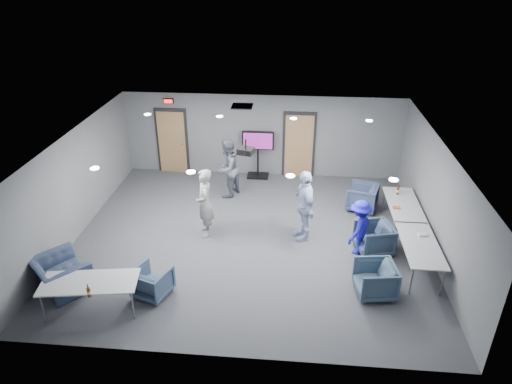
# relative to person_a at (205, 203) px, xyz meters

# --- Properties ---
(floor) EXTENTS (9.00, 9.00, 0.00)m
(floor) POSITION_rel_person_a_xyz_m (1.18, -0.12, -0.92)
(floor) COLOR #33353A
(floor) RESTS_ON ground
(ceiling) EXTENTS (9.00, 9.00, 0.00)m
(ceiling) POSITION_rel_person_a_xyz_m (1.18, -0.12, 1.78)
(ceiling) COLOR silver
(ceiling) RESTS_ON wall_back
(wall_back) EXTENTS (9.00, 0.02, 2.70)m
(wall_back) POSITION_rel_person_a_xyz_m (1.18, 3.88, 0.43)
(wall_back) COLOR slate
(wall_back) RESTS_ON floor
(wall_front) EXTENTS (9.00, 0.02, 2.70)m
(wall_front) POSITION_rel_person_a_xyz_m (1.18, -4.12, 0.43)
(wall_front) COLOR slate
(wall_front) RESTS_ON floor
(wall_left) EXTENTS (0.02, 8.00, 2.70)m
(wall_left) POSITION_rel_person_a_xyz_m (-3.32, -0.12, 0.43)
(wall_left) COLOR slate
(wall_left) RESTS_ON floor
(wall_right) EXTENTS (0.02, 8.00, 2.70)m
(wall_right) POSITION_rel_person_a_xyz_m (5.68, -0.12, 0.43)
(wall_right) COLOR slate
(wall_right) RESTS_ON floor
(door_left) EXTENTS (1.06, 0.17, 2.24)m
(door_left) POSITION_rel_person_a_xyz_m (-1.82, 3.84, 0.15)
(door_left) COLOR black
(door_left) RESTS_ON wall_back
(door_right) EXTENTS (1.06, 0.17, 2.24)m
(door_right) POSITION_rel_person_a_xyz_m (2.38, 3.84, 0.15)
(door_right) COLOR black
(door_right) RESTS_ON wall_back
(exit_sign) EXTENTS (0.32, 0.08, 0.16)m
(exit_sign) POSITION_rel_person_a_xyz_m (-1.82, 3.82, 1.53)
(exit_sign) COLOR black
(exit_sign) RESTS_ON wall_back
(hvac_diffuser) EXTENTS (0.60, 0.60, 0.03)m
(hvac_diffuser) POSITION_rel_person_a_xyz_m (0.68, 2.68, 1.76)
(hvac_diffuser) COLOR black
(hvac_diffuser) RESTS_ON ceiling
(downlights) EXTENTS (6.18, 3.78, 0.02)m
(downlights) POSITION_rel_person_a_xyz_m (1.18, -0.12, 1.76)
(downlights) COLOR white
(downlights) RESTS_ON ceiling
(person_a) EXTENTS (0.61, 0.77, 1.84)m
(person_a) POSITION_rel_person_a_xyz_m (0.00, 0.00, 0.00)
(person_a) COLOR gray
(person_a) RESTS_ON floor
(person_b) EXTENTS (0.98, 1.08, 1.81)m
(person_b) POSITION_rel_person_a_xyz_m (0.26, 2.22, -0.02)
(person_b) COLOR slate
(person_b) RESTS_ON floor
(person_c) EXTENTS (0.78, 1.20, 1.90)m
(person_c) POSITION_rel_person_a_xyz_m (2.54, 0.06, 0.03)
(person_c) COLOR #ADBDDF
(person_c) RESTS_ON floor
(person_d) EXTENTS (0.92, 1.06, 1.42)m
(person_d) POSITION_rel_person_a_xyz_m (3.88, -0.50, -0.21)
(person_d) COLOR #1F1CBB
(person_d) RESTS_ON floor
(chair_right_a) EXTENTS (1.04, 1.02, 0.76)m
(chair_right_a) POSITION_rel_person_a_xyz_m (4.23, 1.72, -0.54)
(chair_right_a) COLOR #3A4664
(chair_right_a) RESTS_ON floor
(chair_right_b) EXTENTS (1.01, 0.99, 0.76)m
(chair_right_b) POSITION_rel_person_a_xyz_m (4.27, -0.44, -0.54)
(chair_right_b) COLOR #37475F
(chair_right_b) RESTS_ON floor
(chair_right_c) EXTENTS (0.93, 0.91, 0.75)m
(chair_right_c) POSITION_rel_person_a_xyz_m (4.08, -2.07, -0.54)
(chair_right_c) COLOR #3B5066
(chair_right_c) RESTS_ON floor
(chair_front_a) EXTENTS (0.92, 0.94, 0.67)m
(chair_front_a) POSITION_rel_person_a_xyz_m (-0.69, -2.52, -0.59)
(chair_front_a) COLOR #3D4E69
(chair_front_a) RESTS_ON floor
(chair_front_b) EXTENTS (1.53, 1.52, 0.75)m
(chair_front_b) POSITION_rel_person_a_xyz_m (-2.71, -2.52, -0.55)
(chair_front_b) COLOR #343F5A
(chair_front_b) RESTS_ON floor
(table_right_a) EXTENTS (0.82, 1.96, 0.73)m
(table_right_a) POSITION_rel_person_a_xyz_m (5.18, 0.77, -0.23)
(table_right_a) COLOR #B8BBBD
(table_right_a) RESTS_ON floor
(table_right_b) EXTENTS (0.81, 1.94, 0.73)m
(table_right_b) POSITION_rel_person_a_xyz_m (5.18, -1.13, -0.23)
(table_right_b) COLOR #B8BBBD
(table_right_b) RESTS_ON floor
(table_front_left) EXTENTS (2.02, 1.08, 0.73)m
(table_front_left) POSITION_rel_person_a_xyz_m (-1.77, -3.12, -0.23)
(table_front_left) COLOR #B8BBBD
(table_front_left) RESTS_ON floor
(bottle_front) EXTENTS (0.08, 0.08, 0.29)m
(bottle_front) POSITION_rel_person_a_xyz_m (-1.57, -3.55, -0.08)
(bottle_front) COLOR #582F0F
(bottle_front) RESTS_ON table_front_left
(bottle_right) EXTENTS (0.08, 0.08, 0.30)m
(bottle_right) POSITION_rel_person_a_xyz_m (5.10, 1.31, -0.08)
(bottle_right) COLOR #582F0F
(bottle_right) RESTS_ON table_right_a
(snack_box) EXTENTS (0.19, 0.13, 0.04)m
(snack_box) POSITION_rel_person_a_xyz_m (4.93, 0.51, -0.17)
(snack_box) COLOR #C04C30
(snack_box) RESTS_ON table_right_a
(wrapper) EXTENTS (0.22, 0.16, 0.05)m
(wrapper) POSITION_rel_person_a_xyz_m (5.31, -0.75, -0.17)
(wrapper) COLOR silver
(wrapper) RESTS_ON table_right_b
(tv_stand) EXTENTS (1.03, 0.49, 1.58)m
(tv_stand) POSITION_rel_person_a_xyz_m (1.06, 3.63, -0.02)
(tv_stand) COLOR black
(tv_stand) RESTS_ON floor
(projector) EXTENTS (0.43, 0.39, 0.36)m
(projector) POSITION_rel_person_a_xyz_m (1.07, -0.01, 1.48)
(projector) COLOR black
(projector) RESTS_ON ceiling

